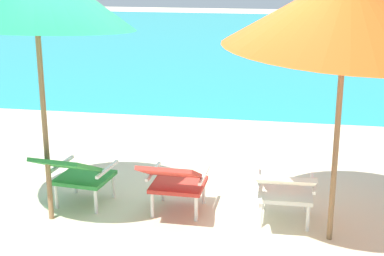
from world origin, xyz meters
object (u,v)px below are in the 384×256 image
lounge_chair_center (174,179)px  lounge_chair_right (285,188)px  beach_umbrella_right (346,11)px  lounge_chair_left (76,172)px

lounge_chair_center → lounge_chair_right: 1.06m
beach_umbrella_right → lounge_chair_left: bearing=175.4°
lounge_chair_left → beach_umbrella_right: (2.49, -0.20, 1.64)m
lounge_chair_left → lounge_chair_center: size_ratio=1.05×
lounge_chair_center → lounge_chair_right: size_ratio=1.00×
lounge_chair_left → lounge_chair_right: (2.07, -0.04, 0.00)m
lounge_chair_left → lounge_chair_center: 1.01m
lounge_chair_right → beach_umbrella_right: 1.70m
lounge_chair_left → lounge_chair_right: 2.07m
lounge_chair_left → beach_umbrella_right: size_ratio=0.35×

